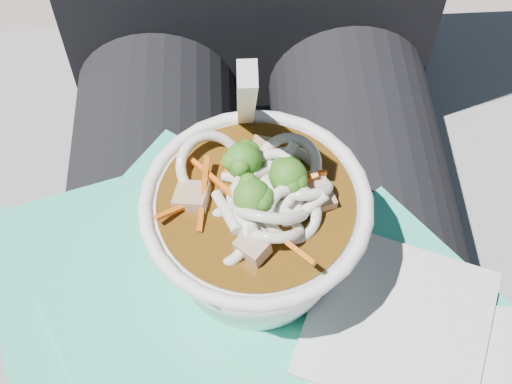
{
  "coord_description": "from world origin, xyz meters",
  "views": [
    {
      "loc": [
        -0.02,
        -0.24,
        1.08
      ],
      "look_at": [
        -0.01,
        -0.01,
        0.73
      ],
      "focal_mm": 50.0,
      "sensor_mm": 36.0,
      "label": 1
    }
  ],
  "objects_px": {
    "lap": "(265,301)",
    "person_body": "(259,193)",
    "udon_bowl": "(257,223)",
    "plastic_bag": "(234,304)",
    "stone_ledge": "(256,296)"
  },
  "relations": [
    {
      "from": "stone_ledge",
      "to": "udon_bowl",
      "type": "distance_m",
      "value": 0.48
    },
    {
      "from": "stone_ledge",
      "to": "plastic_bag",
      "type": "relative_size",
      "value": 2.66
    },
    {
      "from": "plastic_bag",
      "to": "lap",
      "type": "bearing_deg",
      "value": 57.57
    },
    {
      "from": "person_body",
      "to": "lap",
      "type": "bearing_deg",
      "value": -90.0
    },
    {
      "from": "person_body",
      "to": "plastic_bag",
      "type": "height_order",
      "value": "person_body"
    },
    {
      "from": "person_body",
      "to": "plastic_bag",
      "type": "relative_size",
      "value": 2.72
    },
    {
      "from": "plastic_bag",
      "to": "stone_ledge",
      "type": "bearing_deg",
      "value": 82.77
    },
    {
      "from": "person_body",
      "to": "udon_bowl",
      "type": "distance_m",
      "value": 0.16
    },
    {
      "from": "lap",
      "to": "udon_bowl",
      "type": "distance_m",
      "value": 0.14
    },
    {
      "from": "plastic_bag",
      "to": "udon_bowl",
      "type": "relative_size",
      "value": 1.95
    },
    {
      "from": "person_body",
      "to": "plastic_bag",
      "type": "xyz_separation_m",
      "value": [
        -0.02,
        -0.13,
        0.06
      ]
    },
    {
      "from": "lap",
      "to": "person_body",
      "type": "bearing_deg",
      "value": 90.0
    },
    {
      "from": "lap",
      "to": "udon_bowl",
      "type": "xyz_separation_m",
      "value": [
        -0.01,
        -0.01,
        0.14
      ]
    },
    {
      "from": "stone_ledge",
      "to": "person_body",
      "type": "height_order",
      "value": "person_body"
    },
    {
      "from": "stone_ledge",
      "to": "udon_bowl",
      "type": "bearing_deg",
      "value": -92.56
    }
  ]
}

